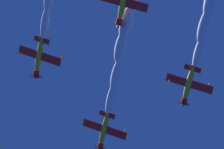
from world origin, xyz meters
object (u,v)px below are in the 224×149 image
object	(u,v)px
airplane_lead	(104,131)
airplane_right_wingman	(188,86)
airplane_slot_tail	(123,5)
airplane_left_wingman	(39,58)

from	to	relation	value
airplane_lead	airplane_right_wingman	xyz separation A→B (m)	(16.52, -4.09, 0.01)
airplane_lead	airplane_slot_tail	world-z (taller)	airplane_lead
airplane_left_wingman	airplane_right_wingman	xyz separation A→B (m)	(23.28, 11.98, 0.32)
airplane_lead	airplane_slot_tail	xyz separation A→B (m)	(9.38, -20.87, -1.08)
airplane_lead	airplane_slot_tail	distance (m)	22.91
airplane_lead	airplane_right_wingman	bearing A→B (deg)	-13.92
airplane_left_wingman	airplane_slot_tail	bearing A→B (deg)	-16.54
airplane_lead	airplane_left_wingman	xyz separation A→B (m)	(-6.76, -16.07, -0.31)
airplane_left_wingman	airplane_slot_tail	distance (m)	16.86
airplane_lead	airplane_right_wingman	distance (m)	17.02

